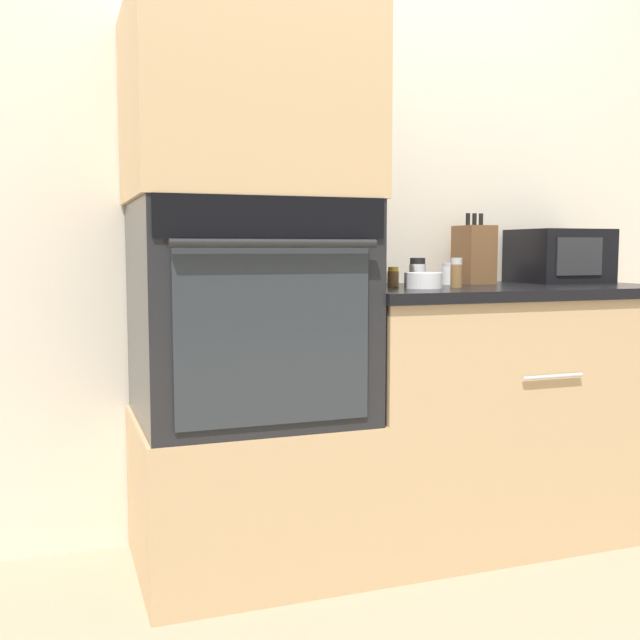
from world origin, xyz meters
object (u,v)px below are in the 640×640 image
Objects in this scene: wall_oven at (248,310)px; condiment_jar_near at (393,277)px; microwave at (559,256)px; condiment_jar_back at (456,273)px; bowl at (423,280)px; condiment_jar_mid at (417,272)px; condiment_jar_far at (449,274)px; knife_block at (474,254)px.

condiment_jar_near is at bearing 6.75° from wall_oven.
microwave is 4.68× the size of condiment_jar_near.
condiment_jar_back is (0.18, -0.11, 0.02)m from condiment_jar_near.
microwave is 2.55× the size of bowl.
condiment_jar_mid is at bearing 7.87° from wall_oven.
condiment_jar_far is at bearing 67.74° from condiment_jar_back.
microwave reaches higher than condiment_jar_far.
wall_oven is 0.72m from condiment_jar_back.
wall_oven is at bearing -173.25° from condiment_jar_near.
wall_oven is 0.80m from condiment_jar_far.
wall_oven reaches higher than condiment_jar_mid.
wall_oven is at bearing -170.64° from condiment_jar_far.
condiment_jar_back is (-0.07, -0.18, 0.01)m from condiment_jar_far.
microwave is at bearing -4.15° from knife_block.
knife_block is 0.29m from condiment_jar_mid.
microwave is at bearing 18.92° from condiment_jar_back.
condiment_jar_mid is 1.25× the size of condiment_jar_far.
condiment_jar_mid is at bearing 13.42° from condiment_jar_near.
knife_block is at bearing 15.42° from condiment_jar_near.
microwave is 0.49m from condiment_jar_far.
condiment_jar_back is (0.08, -0.14, 0.00)m from condiment_jar_mid.
knife_block is 0.40m from bowl.
bowl is at bearing -145.30° from knife_block.
microwave is at bearing 6.05° from condiment_jar_near.
knife_block is 2.61× the size of condiment_jar_back.
microwave is 3.26× the size of condiment_jar_mid.
wall_oven is 1.28m from microwave.
knife_block reaches higher than condiment_jar_near.
wall_oven is 0.59m from bowl.
condiment_jar_mid is (0.63, 0.09, 0.11)m from wall_oven.
microwave is 0.74m from condiment_jar_near.
knife_block reaches higher than condiment_jar_mid.
condiment_jar_far is at bearing 15.54° from condiment_jar_mid.
condiment_jar_near reaches higher than bowl.
condiment_jar_mid is at bearing -163.82° from knife_block.
condiment_jar_near is at bearing -166.58° from condiment_jar_mid.
condiment_jar_far reaches higher than bowl.
wall_oven is 8.65× the size of condiment_jar_far.
bowl is at bearing -163.75° from microwave.
condiment_jar_far is 0.79× the size of condiment_jar_back.
condiment_jar_back is (0.71, -0.05, 0.11)m from wall_oven.
condiment_jar_back reaches higher than condiment_jar_far.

